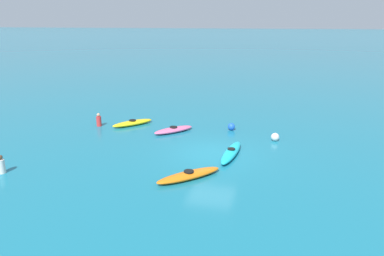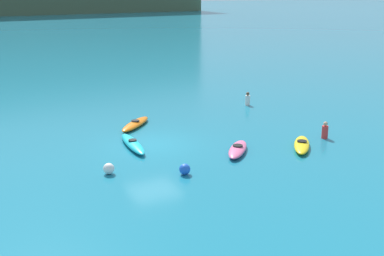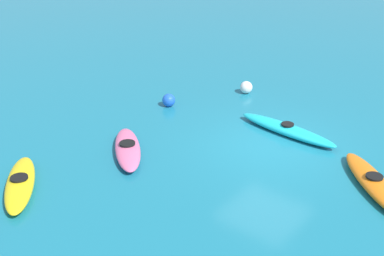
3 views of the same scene
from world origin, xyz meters
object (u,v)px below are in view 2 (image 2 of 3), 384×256
kayak_cyan (133,144)px  person_near_shore (325,131)px  kayak_pink (238,149)px  kayak_yellow (302,145)px  buoy_blue (185,169)px  kayak_orange (135,124)px  person_by_kayaks (248,99)px  buoy_white (109,169)px

kayak_cyan → person_near_shore: (9.26, -3.06, 0.22)m
kayak_pink → kayak_cyan: (-4.08, 2.99, -0.00)m
kayak_yellow → buoy_blue: bearing=-174.8°
person_near_shore → kayak_orange: bearing=141.0°
person_near_shore → person_by_kayaks: 8.00m
kayak_pink → kayak_cyan: bearing=143.8°
person_near_shore → person_by_kayaks: bearing=86.3°
buoy_white → person_by_kayaks: 14.24m
kayak_pink → kayak_orange: bearing=113.3°
kayak_cyan → buoy_white: size_ratio=7.50×
kayak_orange → kayak_cyan: (-1.37, -3.32, -0.00)m
kayak_yellow → buoy_white: buoy_white is taller
kayak_cyan → person_by_kayaks: 10.95m
kayak_pink → buoy_white: (-6.18, 0.06, 0.07)m
person_near_shore → buoy_white: bearing=179.4°
kayak_yellow → person_near_shore: person_near_shore is taller
kayak_orange → person_near_shore: size_ratio=3.13×
buoy_blue → person_near_shore: person_near_shore is taller
buoy_blue → person_near_shore: (8.59, 1.32, 0.16)m
kayak_orange → person_near_shore: bearing=-39.0°
buoy_white → kayak_orange: bearing=61.0°
buoy_blue → buoy_white: buoy_white is taller
kayak_yellow → person_near_shore: bearing=19.5°
kayak_pink → person_by_kayaks: 9.75m
kayak_pink → kayak_yellow: (3.11, -0.80, -0.00)m
buoy_white → person_by_kayaks: person_by_kayaks is taller
person_by_kayaks → person_near_shore: bearing=-93.7°
kayak_cyan → person_near_shore: person_near_shore is taller
kayak_orange → buoy_blue: size_ratio=5.97×
kayak_cyan → person_by_kayaks: size_ratio=4.00×
kayak_yellow → kayak_cyan: bearing=152.2°
kayak_orange → kayak_cyan: bearing=-112.4°
kayak_cyan → buoy_blue: buoy_blue is taller
kayak_yellow → person_by_kayaks: size_ratio=3.00×
kayak_yellow → person_near_shore: (2.06, 0.73, 0.22)m
kayak_pink → kayak_yellow: same height
kayak_cyan → kayak_yellow: size_ratio=1.33×
kayak_pink → kayak_cyan: 5.06m
buoy_white → person_near_shore: person_near_shore is taller
buoy_white → person_by_kayaks: size_ratio=0.53×
kayak_orange → person_near_shore: 10.15m
person_near_shore → person_by_kayaks: same height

